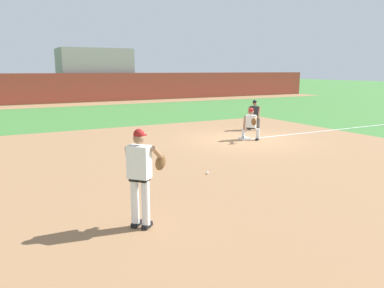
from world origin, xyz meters
TOP-DOWN VIEW (x-y plane):
  - ground_plane at (0.00, 0.00)m, footprint 160.00×160.00m
  - infield_dirt_patch at (-3.51, -3.20)m, footprint 18.00×18.00m
  - warning_track_strip at (0.00, 20.00)m, footprint 48.00×3.20m
  - foul_line_stripe at (8.79, 0.00)m, footprint 17.58×0.10m
  - first_base_bag at (0.00, 0.00)m, footprint 0.38×0.38m
  - baseball at (-4.09, -3.85)m, footprint 0.07×0.07m
  - pitcher at (-6.99, -6.38)m, footprint 0.85×0.56m
  - first_baseman at (0.16, -0.19)m, footprint 0.76×1.08m
  - umpire at (1.97, 1.94)m, footprint 0.67×0.68m
  - outfield_wall at (0.00, 22.00)m, footprint 48.00×0.50m
  - stadium_seating_block at (-0.00, 24.90)m, footprint 6.76×4.20m

SIDE VIEW (x-z plane):
  - ground_plane at x=0.00m, z-range 0.00..0.00m
  - infield_dirt_patch at x=-3.51m, z-range 0.00..0.01m
  - warning_track_strip at x=0.00m, z-range 0.00..0.01m
  - foul_line_stripe at x=8.79m, z-range 0.01..0.01m
  - baseball at x=-4.09m, z-range 0.00..0.07m
  - first_base_bag at x=0.00m, z-range 0.00..0.09m
  - first_baseman at x=0.16m, z-range 0.06..1.40m
  - umpire at x=1.97m, z-range 0.06..1.52m
  - pitcher at x=-6.99m, z-range 0.13..1.99m
  - outfield_wall at x=0.00m, z-range 0.00..2.60m
  - stadium_seating_block at x=0.00m, z-range 0.03..4.93m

